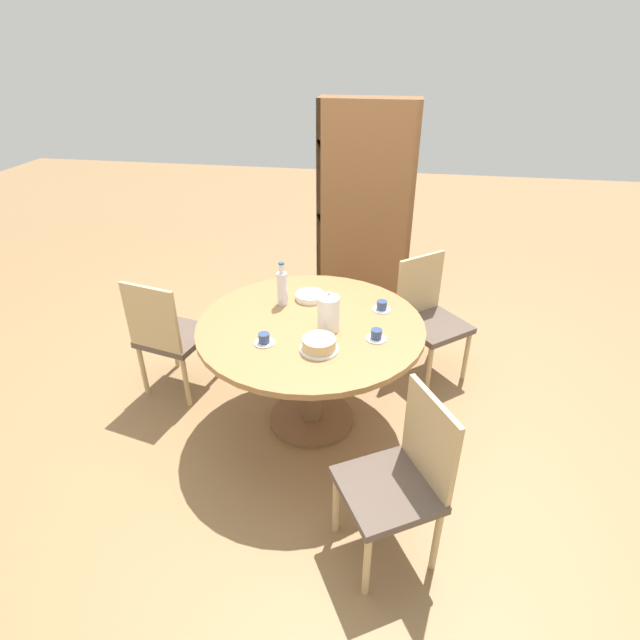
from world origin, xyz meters
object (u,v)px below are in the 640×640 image
at_px(chair_b, 169,334).
at_px(chair_c, 400,478).
at_px(cake_main, 319,345).
at_px(bookshelf, 366,213).
at_px(cup_b, 264,339).
at_px(chair_a, 429,316).
at_px(coffee_pot, 329,312).
at_px(cup_a, 376,335).
at_px(water_bottle, 282,287).
at_px(cup_c, 382,307).

bearing_deg(chair_b, chair_c, 160.10).
bearing_deg(cake_main, chair_b, 158.55).
distance_m(bookshelf, cup_b, 1.98).
height_order(chair_b, cake_main, chair_b).
bearing_deg(bookshelf, cup_b, 78.46).
height_order(chair_a, coffee_pot, coffee_pot).
distance_m(coffee_pot, cup_a, 0.30).
height_order(bookshelf, coffee_pot, bookshelf).
xyz_separation_m(chair_a, chair_c, (-0.16, -1.57, 0.00)).
bearing_deg(water_bottle, cake_main, -57.11).
height_order(chair_b, water_bottle, water_bottle).
relative_size(cake_main, cup_b, 1.86).
bearing_deg(bookshelf, cake_main, 87.60).
bearing_deg(cup_c, coffee_pot, -135.52).
height_order(cake_main, cup_a, cake_main).
distance_m(cup_b, cup_c, 0.80).
bearing_deg(coffee_pot, water_bottle, 141.39).
bearing_deg(bookshelf, chair_c, 98.92).
height_order(coffee_pot, cup_b, coffee_pot).
distance_m(chair_b, chair_c, 1.89).
height_order(chair_c, coffee_pot, coffee_pot).
relative_size(water_bottle, cake_main, 1.33).
distance_m(water_bottle, cup_b, 0.48).
bearing_deg(cup_a, coffee_pot, 167.86).
bearing_deg(cup_b, cake_main, -3.14).
height_order(chair_c, cup_a, chair_c).
relative_size(chair_c, water_bottle, 3.11).
relative_size(coffee_pot, cup_a, 2.16).
xyz_separation_m(coffee_pot, cup_a, (0.28, -0.06, -0.09)).
relative_size(chair_a, chair_b, 1.00).
distance_m(chair_b, cake_main, 1.24).
height_order(chair_a, cup_b, chair_a).
bearing_deg(cake_main, bookshelf, 87.60).
bearing_deg(cup_c, chair_c, -81.17).
xyz_separation_m(coffee_pot, cup_c, (0.29, 0.29, -0.09)).
bearing_deg(cup_c, cup_a, -91.60).
bearing_deg(water_bottle, cup_a, -27.99).
relative_size(chair_b, cake_main, 4.14).
xyz_separation_m(chair_b, cup_a, (1.42, -0.28, 0.30)).
relative_size(chair_a, cup_c, 7.70).
bearing_deg(cup_c, chair_a, 55.35).
bearing_deg(cup_b, cup_a, 13.35).
bearing_deg(chair_c, bookshelf, 158.48).
distance_m(cake_main, cup_c, 0.60).
bearing_deg(cup_b, chair_a, 45.58).
bearing_deg(coffee_pot, chair_b, 169.27).
bearing_deg(cake_main, coffee_pot, 85.57).
distance_m(chair_a, coffee_pot, 1.07).
xyz_separation_m(chair_c, cake_main, (-0.48, 0.58, 0.31)).
distance_m(coffee_pot, cup_c, 0.42).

